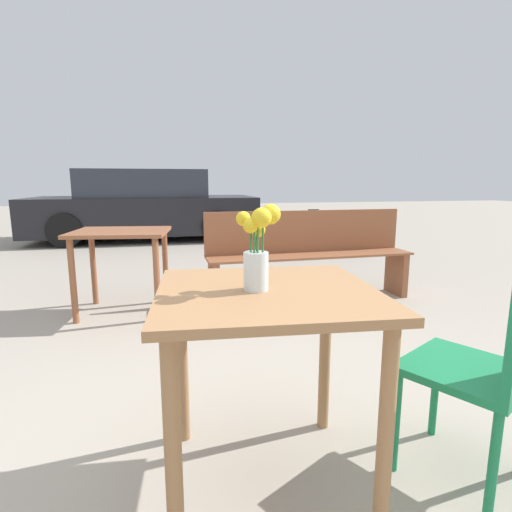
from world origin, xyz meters
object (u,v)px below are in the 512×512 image
bicycle (323,234)px  parked_car (146,206)px  cafe_chair (491,360)px  table_front (267,325)px  bench_near (308,250)px  flower_vase (258,251)px  table_back (121,245)px

bicycle → parked_car: size_ratio=0.35×
cafe_chair → table_front: bearing=165.8°
bench_near → flower_vase: bearing=-114.5°
bicycle → parked_car: 3.76m
flower_vase → bicycle: bearing=64.8°
parked_car → table_back: bearing=-90.3°
bench_near → table_back: 1.70m
parked_car → bicycle: bearing=-43.1°
bench_near → table_back: size_ratio=2.32×
cafe_chair → bench_near: bearing=84.7°
table_front → bicycle: bearing=65.1°
table_back → bicycle: bearing=38.7°
flower_vase → table_back: 2.36m
bench_near → cafe_chair: bearing=-95.3°
bench_near → parked_car: bearing=109.5°
bicycle → parked_car: parked_car is taller
flower_vase → bicycle: size_ratio=0.20×
bicycle → flower_vase: bearing=-115.2°
table_front → bench_near: (1.00, 2.26, -0.14)m
flower_vase → cafe_chair: bearing=-12.8°
bicycle → bench_near: bearing=-115.9°
flower_vase → bicycle: 4.95m
bicycle → table_back: bearing=-141.3°
table_front → parked_car: 7.03m
flower_vase → bench_near: (1.04, 2.27, -0.41)m
bench_near → parked_car: parked_car is taller
table_front → table_back: (-0.70, 2.23, -0.03)m
table_front → parked_car: (-0.68, 7.00, 0.02)m
table_front → flower_vase: flower_vase is taller
table_front → cafe_chair: (0.77, -0.20, -0.13)m
table_back → bicycle: size_ratio=0.57×
parked_car → flower_vase: bearing=-84.7°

